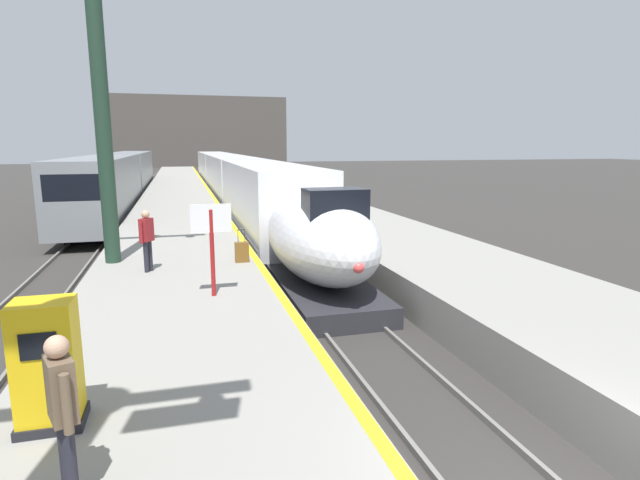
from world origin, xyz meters
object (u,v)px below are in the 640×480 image
ticket_machine_yellow (48,369)px  passenger_near_edge (147,236)px  departure_info_board (211,231)px  station_column_mid (98,68)px  passenger_mid_platform (63,405)px  rolling_suitcase (242,252)px  highspeed_train_main (233,179)px  regional_train_adjacent (121,177)px

ticket_machine_yellow → passenger_near_edge: bearing=84.7°
ticket_machine_yellow → departure_info_board: (2.29, 5.05, 0.77)m
passenger_near_edge → departure_info_board: size_ratio=0.80×
station_column_mid → passenger_mid_platform: bearing=-85.6°
passenger_near_edge → rolling_suitcase: size_ratio=1.72×
highspeed_train_main → rolling_suitcase: size_ratio=57.97×
passenger_near_edge → regional_train_adjacent: bearing=97.1°
highspeed_train_main → station_column_mid: size_ratio=6.22×
station_column_mid → passenger_mid_platform: size_ratio=5.41×
passenger_mid_platform → ticket_machine_yellow: bearing=107.7°
passenger_near_edge → ticket_machine_yellow: bearing=-95.3°
regional_train_adjacent → passenger_mid_platform: regional_train_adjacent is taller
regional_train_adjacent → passenger_mid_platform: size_ratio=21.66×
station_column_mid → departure_info_board: size_ratio=4.32×
passenger_mid_platform → departure_info_board: bearing=74.5°
ticket_machine_yellow → rolling_suitcase: bearing=68.1°
passenger_mid_platform → rolling_suitcase: bearing=73.8°
departure_info_board → rolling_suitcase: bearing=72.3°
passenger_near_edge → highspeed_train_main: bearing=78.7°
station_column_mid → rolling_suitcase: bearing=-15.5°
regional_train_adjacent → departure_info_board: regional_train_adjacent is taller
station_column_mid → rolling_suitcase: 6.45m
highspeed_train_main → passenger_mid_platform: 33.90m
highspeed_train_main → rolling_suitcase: highspeed_train_main is taller
passenger_near_edge → rolling_suitcase: (2.60, 0.46, -0.69)m
highspeed_train_main → departure_info_board: (-3.26, -26.96, 0.60)m
ticket_machine_yellow → passenger_mid_platform: bearing=-72.3°
ticket_machine_yellow → regional_train_adjacent: bearing=94.3°
station_column_mid → regional_train_adjacent: bearing=95.0°
regional_train_adjacent → station_column_mid: bearing=-85.0°
highspeed_train_main → departure_info_board: size_ratio=26.85×
passenger_near_edge → rolling_suitcase: 2.73m
regional_train_adjacent → passenger_near_edge: 26.59m
ticket_machine_yellow → departure_info_board: departure_info_board is taller
highspeed_train_main → passenger_near_edge: highspeed_train_main is taller
regional_train_adjacent → station_column_mid: (2.20, -24.90, 4.43)m
highspeed_train_main → rolling_suitcase: 23.84m
passenger_near_edge → passenger_mid_platform: (-0.25, -9.34, 0.00)m
regional_train_adjacent → highspeed_train_main: bearing=-15.2°
regional_train_adjacent → ticket_machine_yellow: regional_train_adjacent is taller
rolling_suitcase → departure_info_board: size_ratio=0.46×
passenger_mid_platform → ticket_machine_yellow: 1.60m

